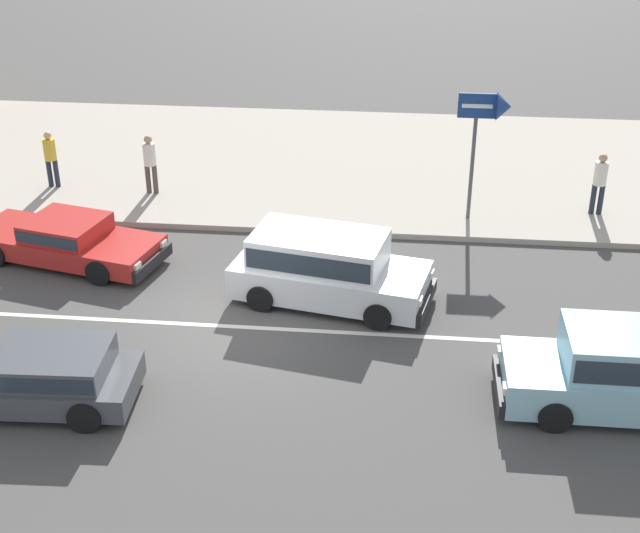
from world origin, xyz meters
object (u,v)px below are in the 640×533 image
Objects in this scene: hatchback_dark_grey_2 at (41,375)px; pedestrian_near_clock at (50,155)px; minivan_pale_blue_0 at (640,369)px; arrow_signboard at (496,114)px; sedan_red_5 at (67,240)px; minivan_white_1 at (325,265)px; pedestrian_mid_kerb at (600,179)px; pedestrian_by_shop at (150,160)px.

hatchback_dark_grey_2 is 10.39m from pedestrian_near_clock.
minivan_pale_blue_0 is 8.40m from arrow_signboard.
minivan_pale_blue_0 is 13.18m from sedan_red_5.
minivan_white_1 is (-5.96, 3.42, -0.00)m from minivan_pale_blue_0.
arrow_signboard is (3.80, 4.41, 2.15)m from minivan_white_1.
arrow_signboard reaches higher than pedestrian_mid_kerb.
sedan_red_5 is at bearing 105.68° from hatchback_dark_grey_2.
pedestrian_mid_kerb reaches higher than hatchback_dark_grey_2.
sedan_red_5 is (-6.34, 1.31, -0.31)m from minivan_white_1.
minivan_white_1 is 7.51m from pedestrian_by_shop.
sedan_red_5 is (-12.30, 4.72, -0.31)m from minivan_pale_blue_0.
minivan_pale_blue_0 is 2.78× the size of pedestrian_mid_kerb.
sedan_red_5 is 2.97× the size of pedestrian_mid_kerb.
pedestrian_near_clock is at bearing 146.61° from minivan_white_1.
minivan_white_1 is at bearing -33.39° from pedestrian_near_clock.
pedestrian_near_clock is at bearing 175.12° from arrow_signboard.
arrow_signboard is 9.37m from pedestrian_by_shop.
hatchback_dark_grey_2 is at bearing -140.59° from pedestrian_mid_kerb.
pedestrian_by_shop is (-9.15, 0.85, -1.87)m from arrow_signboard.
arrow_signboard is 12.23m from pedestrian_near_clock.
pedestrian_by_shop is (2.89, -0.18, 0.03)m from pedestrian_near_clock.
pedestrian_by_shop reaches higher than minivan_white_1.
arrow_signboard is at bearing 45.64° from hatchback_dark_grey_2.
hatchback_dark_grey_2 is at bearing -86.44° from pedestrian_by_shop.
pedestrian_near_clock is 14.93m from pedestrian_mid_kerb.
pedestrian_by_shop is (-5.35, 5.26, 0.28)m from minivan_white_1.
pedestrian_by_shop reaches higher than sedan_red_5.
sedan_red_5 is 1.47× the size of arrow_signboard.
pedestrian_by_shop reaches higher than hatchback_dark_grey_2.
pedestrian_near_clock is (-3.49, 9.77, 0.50)m from hatchback_dark_grey_2.
hatchback_dark_grey_2 reaches higher than sedan_red_5.
hatchback_dark_grey_2 is 2.31× the size of pedestrian_by_shop.
pedestrian_by_shop reaches higher than pedestrian_near_clock.
pedestrian_mid_kerb reaches higher than sedan_red_5.
arrow_signboard reaches higher than sedan_red_5.
hatchback_dark_grey_2 is 0.78× the size of sedan_red_5.
minivan_pale_blue_0 is at bearing 4.91° from hatchback_dark_grey_2.
minivan_white_1 reaches higher than sedan_red_5.
minivan_pale_blue_0 is 1.20× the size of hatchback_dark_grey_2.
pedestrian_by_shop is (-0.60, 9.60, 0.53)m from hatchback_dark_grey_2.
hatchback_dark_grey_2 is 5.86m from sedan_red_5.
pedestrian_by_shop is at bearing 179.05° from pedestrian_mid_kerb.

